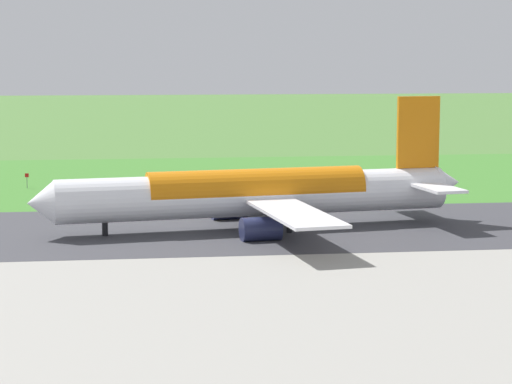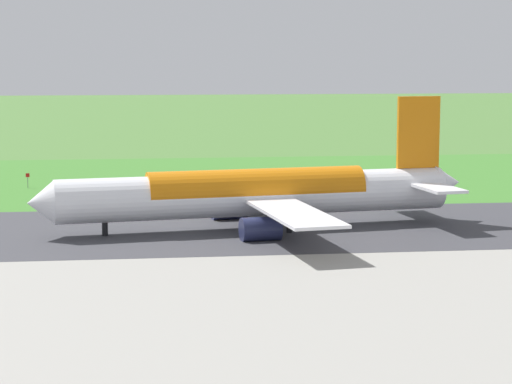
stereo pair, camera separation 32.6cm
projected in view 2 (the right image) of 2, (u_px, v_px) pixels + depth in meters
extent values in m
plane|color=#477233|center=(177.00, 230.00, 117.00)|extent=(800.00, 800.00, 0.00)
cube|color=#38383D|center=(177.00, 230.00, 117.00)|extent=(600.00, 32.37, 0.06)
cube|color=#3C782B|center=(166.00, 184.00, 158.49)|extent=(600.00, 80.00, 0.04)
cylinder|color=white|center=(256.00, 194.00, 117.57)|extent=(48.25, 12.00, 5.20)
cone|color=white|center=(40.00, 203.00, 110.96)|extent=(3.67, 5.32, 4.94)
cone|color=white|center=(447.00, 182.00, 124.01)|extent=(4.10, 4.87, 4.42)
cube|color=orange|center=(418.00, 132.00, 122.05)|extent=(5.61, 1.29, 9.00)
cube|color=white|center=(436.00, 188.00, 117.67)|extent=(5.24, 9.48, 0.36)
cube|color=white|center=(400.00, 177.00, 128.19)|extent=(5.24, 9.48, 0.36)
cube|color=white|center=(291.00, 211.00, 107.37)|extent=(9.08, 22.63, 0.35)
cube|color=white|center=(242.00, 186.00, 128.39)|extent=(9.08, 22.63, 0.35)
cylinder|color=#23284C|center=(261.00, 229.00, 110.41)|extent=(4.85, 3.41, 2.80)
cylinder|color=#23284C|center=(229.00, 209.00, 124.75)|extent=(4.85, 3.41, 2.80)
cylinder|color=black|center=(105.00, 221.00, 113.19)|extent=(0.70, 0.70, 3.42)
cylinder|color=black|center=(289.00, 219.00, 114.87)|extent=(0.70, 0.70, 3.42)
cylinder|color=black|center=(271.00, 209.00, 122.52)|extent=(0.70, 0.70, 3.42)
cylinder|color=orange|center=(256.00, 190.00, 117.49)|extent=(26.88, 8.94, 5.23)
cylinder|color=slate|center=(28.00, 183.00, 153.64)|extent=(0.10, 0.10, 1.79)
cube|color=red|center=(28.00, 175.00, 153.49)|extent=(0.60, 0.04, 0.60)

